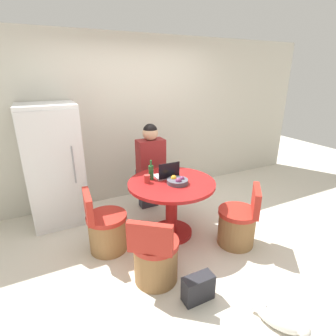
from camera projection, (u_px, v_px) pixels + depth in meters
The scene contains 14 objects.
ground_plane at pixel (181, 242), 3.35m from camera, with size 12.00×12.00×0.00m, color beige.
wall_back at pixel (133, 120), 4.28m from camera, with size 7.00×0.06×2.60m.
refrigerator at pixel (54, 166), 3.58m from camera, with size 0.72×0.67×1.67m.
dining_table at pixel (172, 198), 3.34m from camera, with size 1.09×1.09×0.76m.
chair_near_left_corner at pixel (155, 258), 2.65m from camera, with size 0.54×0.55×0.78m.
chair_left_side at pixel (106, 230), 3.13m from camera, with size 0.48×0.47×0.78m.
chair_near_right_corner at pixel (238, 224), 3.23m from camera, with size 0.55×0.55×0.78m.
person_seated at pixel (150, 163), 3.92m from camera, with size 0.40×0.37×1.36m.
laptop at pixel (167, 174), 3.38m from camera, with size 0.29×0.21×0.22m.
fruit_bowl at pixel (177, 181), 3.20m from camera, with size 0.26×0.26×0.10m.
coffee_cup at pixel (147, 179), 3.22m from camera, with size 0.08×0.08×0.10m.
bottle at pixel (151, 172), 3.30m from camera, with size 0.06×0.06×0.26m.
cat at pixel (280, 320), 2.20m from camera, with size 0.29×0.47×0.15m.
handbag at pixel (198, 288), 2.46m from camera, with size 0.30×0.14×0.26m.
Camera 1 is at (-1.41, -2.44, 2.04)m, focal length 28.00 mm.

